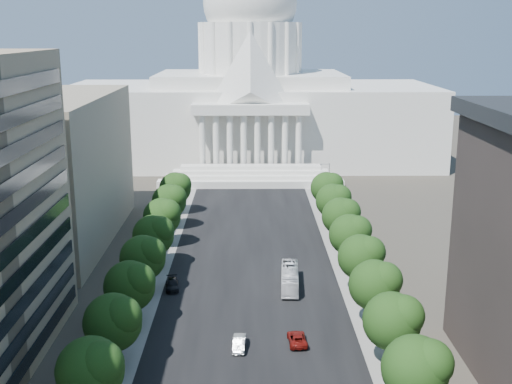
{
  "coord_description": "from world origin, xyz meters",
  "views": [
    {
      "loc": [
        -0.35,
        -27.9,
        42.63
      ],
      "look_at": [
        0.78,
        79.08,
        15.54
      ],
      "focal_mm": 45.0,
      "sensor_mm": 36.0,
      "label": 1
    }
  ],
  "objects_px": {
    "car_red": "(297,339)",
    "car_dark_b": "(172,284)",
    "city_bus": "(290,278)",
    "car_silver": "(239,343)"
  },
  "relations": [
    {
      "from": "car_red",
      "to": "car_dark_b",
      "type": "xyz_separation_m",
      "value": [
        -19.76,
        19.81,
        0.04
      ]
    },
    {
      "from": "car_dark_b",
      "to": "city_bus",
      "type": "xyz_separation_m",
      "value": [
        19.97,
        0.49,
        0.9
      ]
    },
    {
      "from": "car_silver",
      "to": "car_dark_b",
      "type": "xyz_separation_m",
      "value": [
        -11.69,
        21.19,
        -0.01
      ]
    },
    {
      "from": "car_red",
      "to": "city_bus",
      "type": "distance_m",
      "value": 20.33
    },
    {
      "from": "car_silver",
      "to": "car_red",
      "type": "relative_size",
      "value": 0.9
    },
    {
      "from": "car_red",
      "to": "car_dark_b",
      "type": "height_order",
      "value": "car_dark_b"
    },
    {
      "from": "city_bus",
      "to": "car_silver",
      "type": "bearing_deg",
      "value": -107.76
    },
    {
      "from": "car_silver",
      "to": "car_red",
      "type": "height_order",
      "value": "car_silver"
    },
    {
      "from": "car_dark_b",
      "to": "city_bus",
      "type": "relative_size",
      "value": 0.45
    },
    {
      "from": "car_red",
      "to": "city_bus",
      "type": "relative_size",
      "value": 0.44
    }
  ]
}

